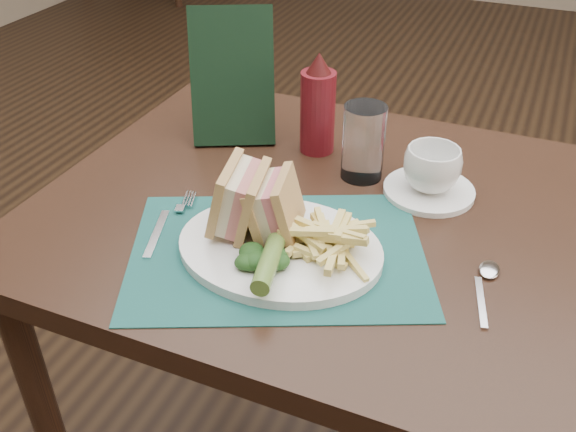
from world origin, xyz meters
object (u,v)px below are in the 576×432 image
Objects in this scene: ketchup_bottle at (318,103)px; check_presenter at (232,77)px; saucer at (429,191)px; drinking_glass at (363,142)px; table_main at (316,364)px; plate at (280,248)px; sandwich_half_b at (260,204)px; coffee_cup at (432,169)px; placemat at (278,253)px; sandwich_half_a at (225,196)px.

ketchup_bottle is 0.75× the size of check_presenter.
drinking_glass is (-0.12, 0.01, 0.06)m from saucer.
plate is at bearing -94.23° from table_main.
sandwich_half_b is 1.02× the size of coffee_cup.
plate is at bearing 8.54° from placemat.
check_presenter reaches higher than ketchup_bottle.
drinking_glass is (-0.12, 0.01, 0.02)m from coffee_cup.
saucer is at bearing 56.13° from placemat.
sandwich_half_a is at bearing -137.21° from coffee_cup.
sandwich_half_b is 0.30m from ketchup_bottle.
check_presenter is (-0.27, 0.05, 0.06)m from drinking_glass.
drinking_glass is (0.13, 0.25, -0.01)m from sandwich_half_a.
drinking_glass is at bearing 80.07° from placemat.
ketchup_bottle is at bearing 162.91° from saucer.
coffee_cup reaches higher than plate.
table_main is at bearing 57.75° from sandwich_half_b.
drinking_glass is 0.28m from check_presenter.
sandwich_half_a is 0.28m from drinking_glass.
drinking_glass is (0.08, 0.24, -0.00)m from sandwich_half_b.
sandwich_half_b is at bearing -110.96° from table_main.
ketchup_bottle is (-0.23, 0.07, 0.09)m from saucer.
ketchup_bottle is at bearing 100.70° from placemat.
ketchup_bottle reaches higher than sandwich_half_a.
saucer is 1.15× the size of drinking_glass.
sandwich_half_b reaches higher than table_main.
table_main is 6.00× the size of saucer.
sandwich_half_b reaches higher than placemat.
sandwich_half_a is (-0.10, -0.14, 0.45)m from table_main.
placemat is 0.30m from saucer.
plate is 0.33m from ketchup_bottle.
table_main is at bearing -105.63° from drinking_glass.
drinking_glass is at bearing 74.37° from table_main.
drinking_glass is 0.70× the size of ketchup_bottle.
saucer is at bearing 37.33° from sandwich_half_b.
sandwich_half_a is 0.42× the size of check_presenter.
placemat is 4.02× the size of sandwich_half_a.
check_presenter reaches higher than coffee_cup.
drinking_glass reaches higher than coffee_cup.
plate is 3.22× the size of coffee_cup.
plate is 3.16× the size of sandwich_half_b.
check_presenter is (-0.24, 0.16, 0.50)m from table_main.
coffee_cup is 0.12m from drinking_glass.
check_presenter is at bearing 146.46° from table_main.
plate reaches higher than placemat.
sandwich_half_a is at bearing -91.08° from check_presenter.
saucer is 0.25m from ketchup_bottle.
sandwich_half_a is (-0.09, 0.01, 0.07)m from placemat.
saucer is 0.81× the size of ketchup_bottle.
table_main is 0.41m from plate.
placemat is 4.55× the size of coffee_cup.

